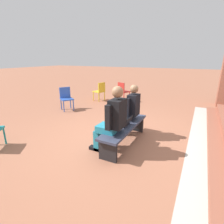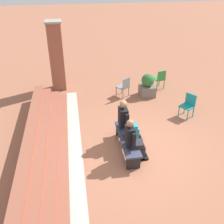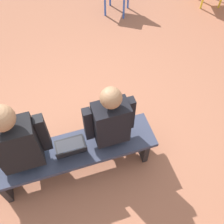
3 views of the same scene
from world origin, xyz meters
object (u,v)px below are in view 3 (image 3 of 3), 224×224
(person_adult, at_px, (20,142))
(laptop, at_px, (71,148))
(person_student, at_px, (108,121))
(bench, at_px, (74,153))

(person_adult, distance_m, laptop, 0.52)
(person_student, bearing_deg, bench, 8.92)
(bench, distance_m, person_student, 0.54)
(bench, height_order, laptop, laptop)
(person_adult, height_order, laptop, person_adult)
(person_student, xyz_separation_m, laptop, (0.44, 0.08, -0.20))
(person_student, relative_size, laptop, 4.07)
(bench, relative_size, laptop, 5.62)
(person_student, distance_m, person_adult, 0.89)
(bench, distance_m, person_adult, 0.62)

